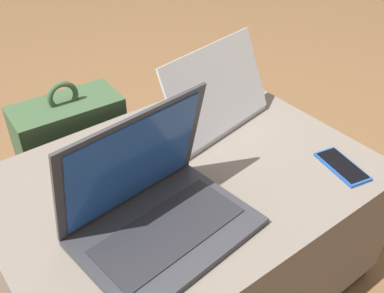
# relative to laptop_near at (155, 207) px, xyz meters

# --- Properties ---
(ground_plane) EXTENTS (14.00, 14.00, 0.00)m
(ground_plane) POSITION_rel_laptop_near_xyz_m (0.15, 0.10, -0.45)
(ground_plane) COLOR brown
(ottoman) EXTENTS (0.89, 0.65, 0.39)m
(ottoman) POSITION_rel_laptop_near_xyz_m (0.15, 0.10, -0.25)
(ottoman) COLOR #3D3832
(ottoman) RESTS_ON ground_plane
(laptop_near) EXTENTS (0.38, 0.29, 0.26)m
(laptop_near) POSITION_rel_laptop_near_xyz_m (0.00, 0.00, 0.00)
(laptop_near) COLOR #333338
(laptop_near) RESTS_ON ottoman
(laptop_far) EXTENTS (0.38, 0.29, 0.23)m
(laptop_far) POSITION_rel_laptop_near_xyz_m (0.33, 0.25, -0.01)
(laptop_far) COLOR silver
(laptop_far) RESTS_ON ottoman
(cell_phone) EXTENTS (0.09, 0.15, 0.01)m
(cell_phone) POSITION_rel_laptop_near_xyz_m (0.47, -0.12, -0.05)
(cell_phone) COLOR #1E4C9E
(cell_phone) RESTS_ON ottoman
(backpack) EXTENTS (0.33, 0.22, 0.48)m
(backpack) POSITION_rel_laptop_near_xyz_m (0.05, 0.56, -0.25)
(backpack) COLOR #385133
(backpack) RESTS_ON ground_plane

